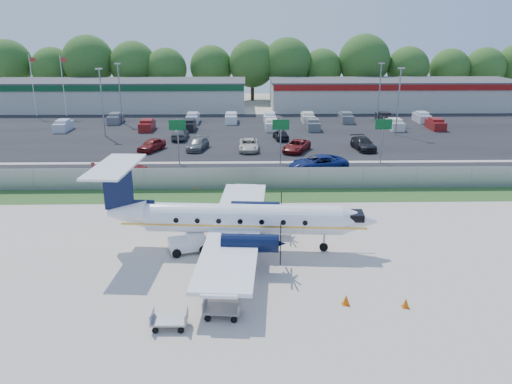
{
  "coord_description": "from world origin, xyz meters",
  "views": [
    {
      "loc": [
        -0.74,
        -29.67,
        14.0
      ],
      "look_at": [
        0.0,
        6.0,
        2.3
      ],
      "focal_mm": 35.0,
      "sensor_mm": 36.0,
      "label": 1
    }
  ],
  "objects_px": {
    "aircraft": "(238,218)",
    "baggage_cart_far": "(169,320)",
    "baggage_cart_near": "(222,308)",
    "pushback_tug": "(189,242)"
  },
  "relations": [
    {
      "from": "aircraft",
      "to": "baggage_cart_near",
      "type": "distance_m",
      "value": 8.4
    },
    {
      "from": "aircraft",
      "to": "baggage_cart_far",
      "type": "height_order",
      "value": "aircraft"
    },
    {
      "from": "baggage_cart_near",
      "to": "baggage_cart_far",
      "type": "xyz_separation_m",
      "value": [
        -2.56,
        -0.94,
        -0.03
      ]
    },
    {
      "from": "pushback_tug",
      "to": "baggage_cart_near",
      "type": "distance_m",
      "value": 8.36
    },
    {
      "from": "aircraft",
      "to": "pushback_tug",
      "type": "xyz_separation_m",
      "value": [
        -3.18,
        -0.22,
        -1.56
      ]
    },
    {
      "from": "pushback_tug",
      "to": "baggage_cart_far",
      "type": "relative_size",
      "value": 1.55
    },
    {
      "from": "aircraft",
      "to": "baggage_cart_far",
      "type": "xyz_separation_m",
      "value": [
        -3.23,
        -9.13,
        -1.76
      ]
    },
    {
      "from": "pushback_tug",
      "to": "baggage_cart_far",
      "type": "xyz_separation_m",
      "value": [
        -0.05,
        -8.91,
        -0.2
      ]
    },
    {
      "from": "aircraft",
      "to": "baggage_cart_near",
      "type": "xyz_separation_m",
      "value": [
        -0.68,
        -8.2,
        -1.72
      ]
    },
    {
      "from": "aircraft",
      "to": "baggage_cart_far",
      "type": "relative_size",
      "value": 10.33
    }
  ]
}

